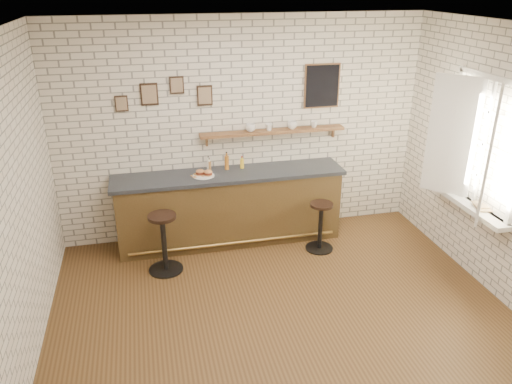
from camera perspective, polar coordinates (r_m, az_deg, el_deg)
ground at (r=5.72m, az=2.79°, el=-13.19°), size 5.00×5.00×0.00m
bar_counter at (r=6.85m, az=-3.02°, el=-1.74°), size 3.10×0.65×1.01m
sandwich_plate at (r=6.57m, az=-6.02°, el=1.87°), size 0.28×0.28×0.01m
ciabatta_sandwich at (r=6.55m, az=-5.95°, el=2.23°), size 0.22×0.14×0.07m
potato_chips at (r=6.56m, az=-6.26°, el=1.91°), size 0.26×0.18×0.00m
bitters_bottle_brown at (r=6.72m, az=-5.38°, el=3.02°), size 0.06×0.06×0.18m
bitters_bottle_white at (r=6.71m, az=-5.43°, el=3.09°), size 0.05×0.05×0.20m
bitters_bottle_amber at (r=6.74m, az=-3.36°, el=3.40°), size 0.06×0.06×0.25m
condiment_bottle_yellow at (r=6.79m, az=-1.60°, el=3.31°), size 0.05×0.05×0.17m
bar_stool_left at (r=6.28m, az=-10.48°, el=-5.55°), size 0.43×0.43×0.77m
bar_stool_right at (r=6.73m, az=7.38°, el=-3.74°), size 0.38×0.38×0.68m
wall_shelf at (r=6.82m, az=1.95°, el=6.91°), size 2.00×0.18×0.18m
shelf_cup_a at (r=6.72m, az=-0.62°, el=7.35°), size 0.19×0.19×0.10m
shelf_cup_b at (r=6.78m, az=1.50°, el=7.43°), size 0.12×0.12×0.09m
shelf_cup_c at (r=6.87m, az=4.15°, el=7.64°), size 0.16×0.16×0.11m
shelf_cup_d at (r=6.97m, az=6.66°, el=7.70°), size 0.13×0.13×0.09m
back_wall_decor at (r=6.71m, az=0.38°, el=11.66°), size 2.96×0.02×0.56m
window_sill at (r=6.50m, az=23.03°, el=-1.32°), size 0.20×1.35×0.06m
casement_window at (r=6.22m, az=23.79°, el=4.94°), size 0.40×1.30×1.56m
book_lower at (r=6.35m, az=23.78°, el=-1.60°), size 0.25×0.29×0.02m
book_upper at (r=6.36m, az=23.69°, el=-1.35°), size 0.19×0.23×0.02m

